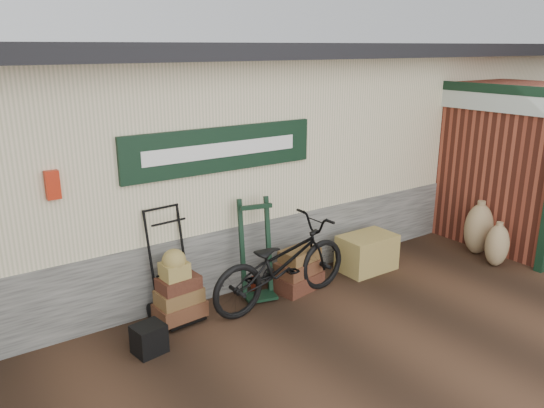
{
  "coord_description": "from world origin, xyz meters",
  "views": [
    {
      "loc": [
        -3.45,
        -4.63,
        3.17
      ],
      "look_at": [
        0.4,
        0.9,
        1.15
      ],
      "focal_mm": 35.0,
      "sensor_mm": 36.0,
      "label": 1
    }
  ],
  "objects_px": {
    "bicycle": "(282,259)",
    "wicker_hamper": "(367,252)",
    "porter_trolley": "(171,264)",
    "black_trunk": "(149,339)",
    "green_barrow": "(257,249)",
    "suitcase_stack": "(298,269)"
  },
  "relations": [
    {
      "from": "wicker_hamper",
      "to": "suitcase_stack",
      "type": "bearing_deg",
      "value": 177.51
    },
    {
      "from": "suitcase_stack",
      "to": "wicker_hamper",
      "type": "height_order",
      "value": "suitcase_stack"
    },
    {
      "from": "black_trunk",
      "to": "bicycle",
      "type": "height_order",
      "value": "bicycle"
    },
    {
      "from": "wicker_hamper",
      "to": "green_barrow",
      "type": "bearing_deg",
      "value": 173.13
    },
    {
      "from": "bicycle",
      "to": "porter_trolley",
      "type": "bearing_deg",
      "value": 69.19
    },
    {
      "from": "green_barrow",
      "to": "suitcase_stack",
      "type": "bearing_deg",
      "value": -2.42
    },
    {
      "from": "green_barrow",
      "to": "suitcase_stack",
      "type": "distance_m",
      "value": 0.69
    },
    {
      "from": "wicker_hamper",
      "to": "bicycle",
      "type": "distance_m",
      "value": 1.67
    },
    {
      "from": "porter_trolley",
      "to": "wicker_hamper",
      "type": "distance_m",
      "value": 2.98
    },
    {
      "from": "porter_trolley",
      "to": "black_trunk",
      "type": "xyz_separation_m",
      "value": [
        -0.55,
        -0.57,
        -0.53
      ]
    },
    {
      "from": "green_barrow",
      "to": "wicker_hamper",
      "type": "bearing_deg",
      "value": 6.85
    },
    {
      "from": "black_trunk",
      "to": "bicycle",
      "type": "bearing_deg",
      "value": 4.39
    },
    {
      "from": "porter_trolley",
      "to": "suitcase_stack",
      "type": "height_order",
      "value": "porter_trolley"
    },
    {
      "from": "suitcase_stack",
      "to": "wicker_hamper",
      "type": "distance_m",
      "value": 1.23
    },
    {
      "from": "black_trunk",
      "to": "green_barrow",
      "type": "bearing_deg",
      "value": 15.87
    },
    {
      "from": "black_trunk",
      "to": "bicycle",
      "type": "xyz_separation_m",
      "value": [
        1.85,
        0.14,
        0.44
      ]
    },
    {
      "from": "porter_trolley",
      "to": "green_barrow",
      "type": "height_order",
      "value": "porter_trolley"
    },
    {
      "from": "bicycle",
      "to": "black_trunk",
      "type": "bearing_deg",
      "value": 91.76
    },
    {
      "from": "suitcase_stack",
      "to": "black_trunk",
      "type": "height_order",
      "value": "suitcase_stack"
    },
    {
      "from": "bicycle",
      "to": "wicker_hamper",
      "type": "bearing_deg",
      "value": -88.27
    },
    {
      "from": "wicker_hamper",
      "to": "black_trunk",
      "type": "distance_m",
      "value": 3.49
    },
    {
      "from": "porter_trolley",
      "to": "bicycle",
      "type": "xyz_separation_m",
      "value": [
        1.3,
        -0.43,
        -0.1
      ]
    }
  ]
}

